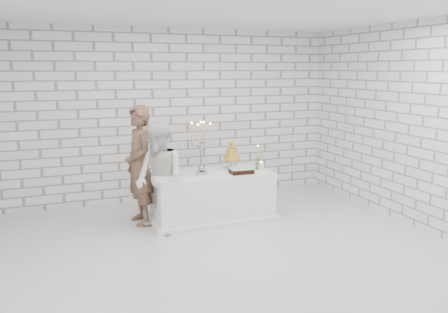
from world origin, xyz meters
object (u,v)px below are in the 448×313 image
Objects in this scene: groom at (139,165)px; croquembouche at (232,154)px; candelabra at (201,148)px; cake_table at (213,196)px; bride at (159,178)px.

groom is 1.45m from croquembouche.
croquembouche is (0.57, 0.21, -0.18)m from candelabra.
croquembouche reaches higher than cake_table.
cake_table is 0.73m from croquembouche.
groom reaches higher than candelabra.
groom is 2.22× the size of candelabra.
candelabra is (0.69, 0.22, 0.36)m from bride.
cake_table is at bearing 14.67° from candelabra.
bride reaches higher than croquembouche.
cake_table is at bearing 69.01° from groom.
croquembouche is (0.38, 0.16, 0.60)m from cake_table.
groom reaches higher than bride.
groom is (-1.07, 0.24, 0.52)m from cake_table.
candelabra is 0.63m from croquembouche.
groom is at bearing 167.63° from cake_table.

